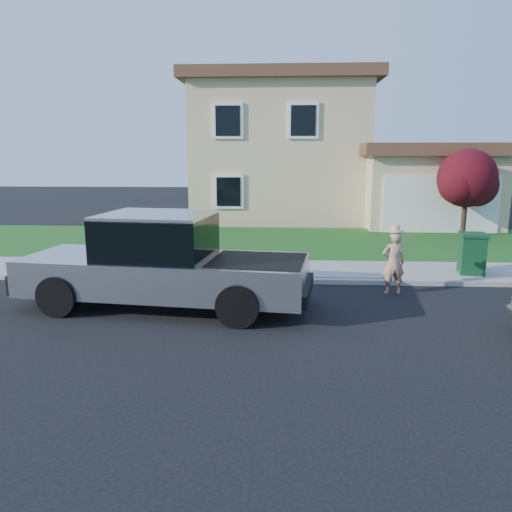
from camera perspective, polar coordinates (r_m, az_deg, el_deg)
The scene contains 9 objects.
ground at distance 9.93m, azimuth 1.76°, elevation -7.32°, with size 80.00×80.00×0.00m, color black.
curb at distance 12.71m, azimuth 6.61°, elevation -2.87°, with size 40.00×0.20×0.12m, color gray.
sidewalk at distance 13.77m, azimuth 6.35°, elevation -1.67°, with size 40.00×2.00×0.15m, color gray.
lawn at distance 18.18m, azimuth 5.60°, elevation 1.50°, with size 40.00×7.00×0.10m, color #134314.
house at distance 25.80m, azimuth 5.74°, elevation 11.42°, with size 14.00×11.30×6.85m.
pickup_truck at distance 10.69m, azimuth -10.47°, elevation -0.92°, with size 6.31×2.77×2.01m.
woman at distance 12.01m, azimuth 15.45°, elevation -0.60°, with size 0.56×0.39×1.62m.
ornamental_tree at distance 20.51m, azimuth 23.05°, elevation 7.89°, with size 2.41×2.18×3.31m.
trash_bin at distance 14.12m, azimuth 23.45°, elevation 0.30°, with size 0.76×0.84×1.06m.
Camera 1 is at (0.22, -9.39, 3.21)m, focal length 35.00 mm.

